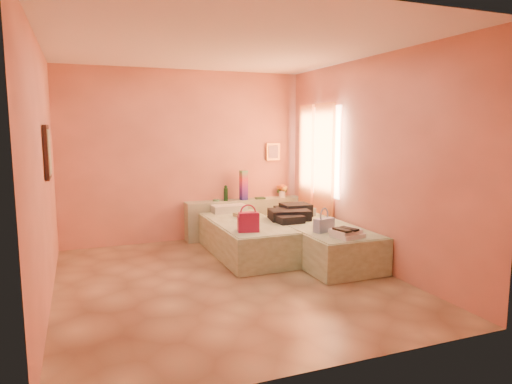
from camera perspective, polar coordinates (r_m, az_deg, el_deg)
ground at (r=5.73m, az=-3.46°, el=-11.00°), size 4.50×4.50×0.00m
room_walls at (r=6.02m, az=-3.40°, el=7.26°), size 4.02×4.51×2.81m
headboard_ledge at (r=7.87m, az=-1.42°, el=-3.28°), size 2.05×0.30×0.65m
bed_left at (r=6.80m, az=-1.37°, el=-5.73°), size 0.91×2.00×0.50m
bed_right at (r=6.59m, az=8.00°, el=-6.25°), size 0.91×2.00×0.50m
water_bottle at (r=7.66m, az=-3.80°, el=-0.20°), size 0.09×0.09×0.25m
rainbow_box at (r=7.74m, az=-1.56°, el=0.85°), size 0.13×0.13×0.50m
small_dish at (r=7.67m, az=-5.00°, el=-1.04°), size 0.14×0.14×0.03m
green_book at (r=7.88m, az=0.52°, el=-0.76°), size 0.18×0.14×0.03m
flower_vase at (r=8.10m, az=3.29°, el=0.33°), size 0.26×0.26×0.27m
magenta_handbag at (r=6.05m, az=-0.99°, el=-3.76°), size 0.31×0.21×0.26m
khaki_garment at (r=7.10m, az=-1.22°, el=-2.84°), size 0.39×0.34×0.06m
clothes_pile at (r=6.90m, az=4.57°, el=-2.61°), size 0.68×0.68×0.19m
blue_handbag at (r=6.11m, az=8.49°, el=-4.11°), size 0.31×0.19×0.18m
towel_stack at (r=5.88m, az=11.40°, el=-5.07°), size 0.41×0.37×0.10m
sandal_pair at (r=5.80m, az=11.18°, el=-4.62°), size 0.24×0.29×0.03m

